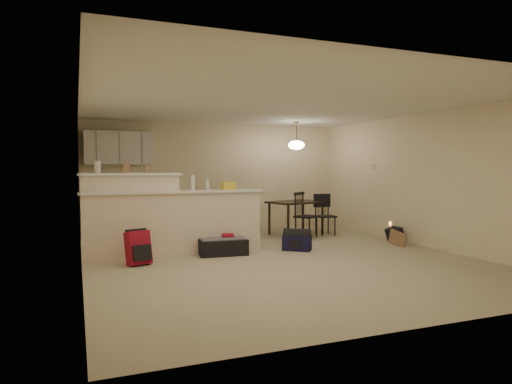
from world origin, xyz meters
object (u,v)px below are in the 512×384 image
pendant_lamp (296,145)px  red_backpack (138,248)px  dining_chair_near (306,215)px  dining_table (296,205)px  navy_duffel (297,243)px  black_daypack (395,235)px  dining_chair_far (325,215)px  suitcase (223,247)px

pendant_lamp → red_backpack: (-3.68, -2.00, -1.73)m
dining_chair_near → dining_table: bearing=51.5°
pendant_lamp → red_backpack: size_ratio=1.21×
navy_duffel → black_daypack: 2.25m
dining_table → red_backpack: bearing=-167.5°
dining_chair_near → red_backpack: 3.93m
navy_duffel → dining_chair_far: bearing=84.1°
dining_table → red_backpack: dining_table is taller
navy_duffel → pendant_lamp: bearing=102.4°
dining_chair_near → black_daypack: dining_chair_near is taller
dining_chair_far → black_daypack: bearing=-57.2°
navy_duffel → black_daypack: (2.25, 0.13, 0.00)m
dining_chair_far → black_daypack: size_ratio=2.81×
dining_table → navy_duffel: (-0.89, -1.81, -0.51)m
suitcase → black_daypack: 3.60m
pendant_lamp → dining_chair_near: 1.60m
red_backpack → black_daypack: bearing=-12.9°
suitcase → pendant_lamp: bearing=40.8°
dining_chair_near → navy_duffel: bearing=-158.9°
pendant_lamp → dining_chair_far: (0.54, -0.35, -1.55)m
dining_table → pendant_lamp: pendant_lamp is taller
dining_chair_near → dining_chair_far: dining_chair_near is taller
dining_chair_near → red_backpack: bearing=166.8°
pendant_lamp → black_daypack: size_ratio=1.97×
dining_table → navy_duffel: bearing=-132.1°
dining_chair_near → red_backpack: (-3.65, -1.46, -0.23)m
pendant_lamp → black_daypack: pendant_lamp is taller
dining_chair_near → suitcase: 2.50m
dining_chair_near → suitcase: dining_chair_near is taller
pendant_lamp → black_daypack: bearing=-51.0°
suitcase → red_backpack: bearing=-163.5°
dining_chair_near → navy_duffel: 1.57m
pendant_lamp → red_backpack: pendant_lamp is taller
dining_table → dining_chair_far: dining_chair_far is taller
dining_table → dining_chair_far: (0.54, -0.35, -0.21)m
dining_chair_near → dining_chair_far: 0.61m
navy_duffel → black_daypack: size_ratio=1.57×
pendant_lamp → dining_chair_near: pendant_lamp is taller
dining_chair_near → red_backpack: size_ratio=1.88×
suitcase → navy_duffel: 1.36m
dining_chair_far → navy_duffel: 2.07m
dining_chair_far → black_daypack: 1.59m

